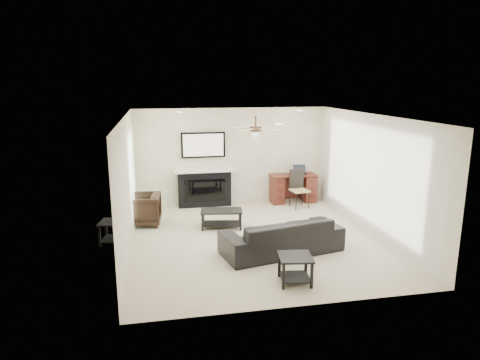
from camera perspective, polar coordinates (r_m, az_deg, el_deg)
The scene contains 10 objects.
room_shell at distance 8.52m, azimuth 3.32°, elevation 3.08°, with size 5.50×5.54×2.52m.
sofa at distance 8.12m, azimuth 5.59°, elevation -7.37°, with size 2.26×0.89×0.66m, color black.
armchair at distance 9.84m, azimuth -12.84°, elevation -3.85°, with size 0.75×0.77×0.70m, color black.
coffee_table at distance 9.45m, azimuth -2.48°, elevation -5.20°, with size 0.90×0.50×0.40m, color black.
end_table_near at distance 7.02m, azimuth 7.36°, elevation -11.72°, with size 0.52×0.52×0.45m, color black.
end_table_left at distance 8.92m, azimuth -16.51°, elevation -6.69°, with size 0.50×0.50×0.45m, color black.
fireplace_unit at distance 10.91m, azimuth -4.80°, elevation 1.34°, with size 1.52×0.34×1.91m, color black.
desk at distance 11.48m, azimuth 7.04°, elevation -1.08°, with size 1.22×0.56×0.76m, color #421810.
desk_chair at distance 10.95m, azimuth 7.95°, elevation -1.23°, with size 0.42×0.44×0.97m, color black.
laptop at distance 11.41m, azimuth 8.09°, elevation 1.36°, with size 0.33×0.24×0.23m, color black.
Camera 1 is at (-1.92, -8.05, 3.14)m, focal length 32.00 mm.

